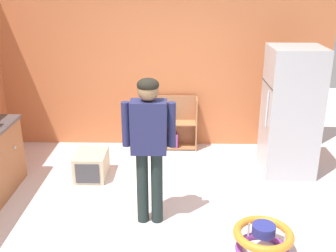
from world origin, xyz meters
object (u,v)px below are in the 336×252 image
Objects in this scene: refrigerator at (291,112)px; standing_person at (149,138)px; pet_carrier at (91,165)px; bookshelf at (169,126)px; baby_walker at (263,239)px.

refrigerator is 1.07× the size of standing_person.
pet_carrier is (-2.74, -0.26, -0.71)m from refrigerator.
bookshelf is 1.41× the size of baby_walker.
pet_carrier is (-2.05, 1.62, 0.02)m from baby_walker.
standing_person is 2.77× the size of baby_walker.
bookshelf reaches higher than pet_carrier.
bookshelf is at bearing 45.66° from pet_carrier.
standing_person is (-0.16, -2.14, 0.65)m from bookshelf.
refrigerator is 2.84m from pet_carrier.
refrigerator is at bearing -25.64° from bookshelf.
refrigerator reaches higher than bookshelf.
standing_person reaches higher than bookshelf.
pet_carrier reaches higher than baby_walker.
pet_carrier is (-1.05, -1.07, -0.18)m from bookshelf.
standing_person is 3.03× the size of pet_carrier.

